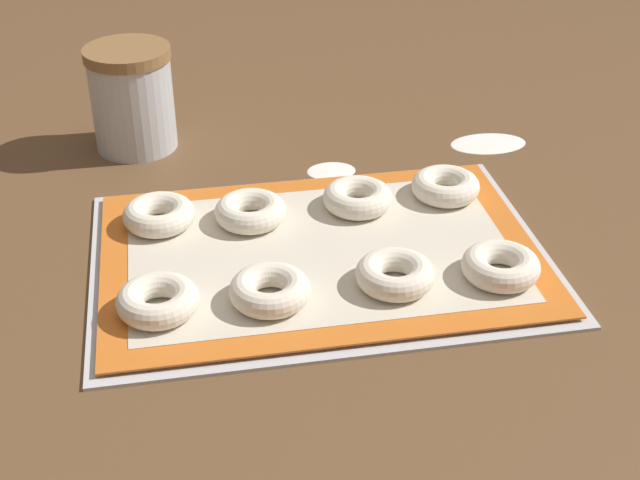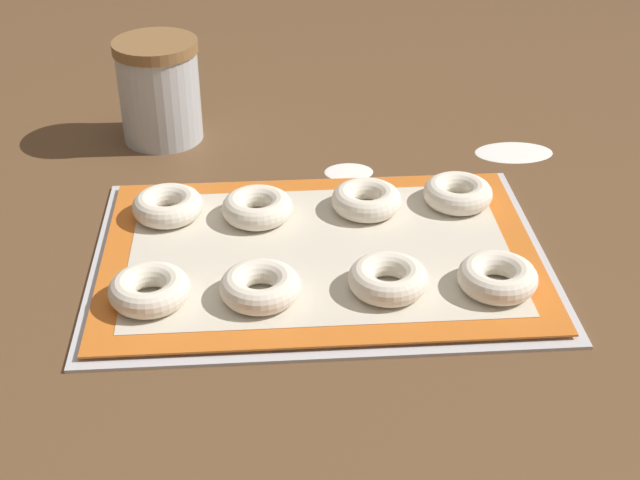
# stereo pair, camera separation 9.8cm
# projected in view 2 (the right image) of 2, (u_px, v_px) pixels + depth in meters

# --- Properties ---
(ground_plane) EXTENTS (2.80, 2.80, 0.00)m
(ground_plane) POSITION_uv_depth(u_px,v_px,m) (311.00, 250.00, 1.07)
(ground_plane) COLOR brown
(baking_tray) EXTENTS (0.53, 0.38, 0.01)m
(baking_tray) POSITION_uv_depth(u_px,v_px,m) (320.00, 255.00, 1.05)
(baking_tray) COLOR silver
(baking_tray) RESTS_ON ground_plane
(baking_mat) EXTENTS (0.51, 0.35, 0.00)m
(baking_mat) POSITION_uv_depth(u_px,v_px,m) (320.00, 252.00, 1.05)
(baking_mat) COLOR orange
(baking_mat) RESTS_ON baking_tray
(bagel_front_far_left) EXTENTS (0.09, 0.09, 0.03)m
(bagel_front_far_left) POSITION_uv_depth(u_px,v_px,m) (149.00, 290.00, 0.96)
(bagel_front_far_left) COLOR silver
(bagel_front_far_left) RESTS_ON baking_mat
(bagel_front_mid_left) EXTENTS (0.09, 0.09, 0.03)m
(bagel_front_mid_left) POSITION_uv_depth(u_px,v_px,m) (260.00, 286.00, 0.96)
(bagel_front_mid_left) COLOR silver
(bagel_front_mid_left) RESTS_ON baking_mat
(bagel_front_mid_right) EXTENTS (0.09, 0.09, 0.03)m
(bagel_front_mid_right) POSITION_uv_depth(u_px,v_px,m) (388.00, 279.00, 0.98)
(bagel_front_mid_right) COLOR silver
(bagel_front_mid_right) RESTS_ON baking_mat
(bagel_front_far_right) EXTENTS (0.09, 0.09, 0.03)m
(bagel_front_far_right) POSITION_uv_depth(u_px,v_px,m) (498.00, 277.00, 0.98)
(bagel_front_far_right) COLOR silver
(bagel_front_far_right) RESTS_ON baking_mat
(bagel_back_far_left) EXTENTS (0.09, 0.09, 0.03)m
(bagel_back_far_left) POSITION_uv_depth(u_px,v_px,m) (168.00, 206.00, 1.11)
(bagel_back_far_left) COLOR silver
(bagel_back_far_left) RESTS_ON baking_mat
(bagel_back_mid_left) EXTENTS (0.09, 0.09, 0.03)m
(bagel_back_mid_left) POSITION_uv_depth(u_px,v_px,m) (257.00, 207.00, 1.11)
(bagel_back_mid_left) COLOR silver
(bagel_back_mid_left) RESTS_ON baking_mat
(bagel_back_mid_right) EXTENTS (0.09, 0.09, 0.03)m
(bagel_back_mid_right) POSITION_uv_depth(u_px,v_px,m) (366.00, 200.00, 1.12)
(bagel_back_mid_right) COLOR silver
(bagel_back_mid_right) RESTS_ON baking_mat
(bagel_back_far_right) EXTENTS (0.09, 0.09, 0.03)m
(bagel_back_far_right) POSITION_uv_depth(u_px,v_px,m) (458.00, 193.00, 1.14)
(bagel_back_far_right) COLOR silver
(bagel_back_far_right) RESTS_ON baking_mat
(flour_canister) EXTENTS (0.12, 0.12, 0.15)m
(flour_canister) POSITION_uv_depth(u_px,v_px,m) (159.00, 90.00, 1.29)
(flour_canister) COLOR silver
(flour_canister) RESTS_ON ground_plane
(flour_patch_near) EXTENTS (0.11, 0.07, 0.00)m
(flour_patch_near) POSITION_uv_depth(u_px,v_px,m) (514.00, 152.00, 1.29)
(flour_patch_near) COLOR white
(flour_patch_near) RESTS_ON ground_plane
(flour_patch_far) EXTENTS (0.07, 0.05, 0.00)m
(flour_patch_far) POSITION_uv_depth(u_px,v_px,m) (349.00, 171.00, 1.24)
(flour_patch_far) COLOR white
(flour_patch_far) RESTS_ON ground_plane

